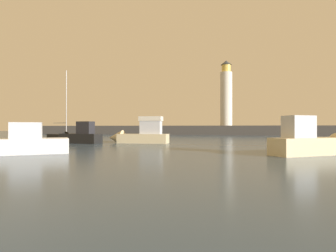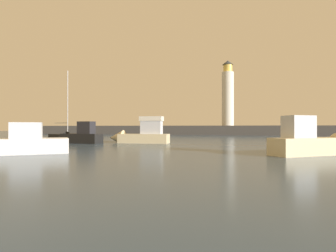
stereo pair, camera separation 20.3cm
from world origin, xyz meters
name	(u,v)px [view 1 (the left image)]	position (x,y,z in m)	size (l,w,h in m)	color
ground_plane	(185,142)	(0.00, 32.66, 0.00)	(220.00, 220.00, 0.00)	#384C60
breakwater	(209,130)	(0.00, 65.32, 1.14)	(93.57, 6.11, 2.28)	#423F3D
lighthouse	(226,95)	(4.08, 65.32, 9.74)	(2.84, 2.84, 15.74)	silver
motorboat_0	(138,135)	(-4.99, 28.67, 0.98)	(7.40, 2.19, 3.52)	beige
motorboat_2	(317,143)	(11.83, 18.85, 0.84)	(6.88, 5.41, 2.89)	beige
motorboat_4	(77,136)	(-12.01, 26.82, 0.83)	(6.50, 2.60, 2.71)	black
sailboat_moored	(64,136)	(-19.24, 34.60, 0.49)	(6.78, 4.29, 10.52)	black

